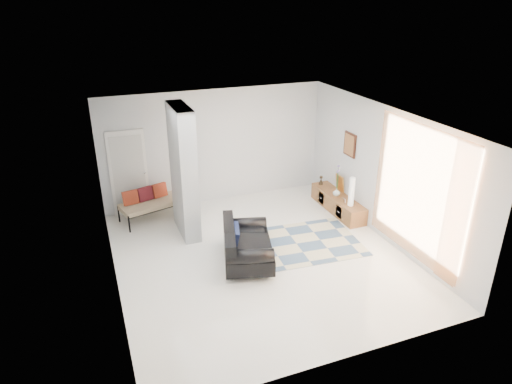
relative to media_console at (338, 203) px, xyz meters
name	(u,v)px	position (x,y,z in m)	size (l,w,h in m)	color
floor	(260,257)	(-2.52, -1.29, -0.20)	(6.00, 6.00, 0.00)	white
ceiling	(261,120)	(-2.52, -1.29, 2.60)	(6.00, 6.00, 0.00)	white
wall_back	(215,147)	(-2.52, 1.71, 1.20)	(6.00, 6.00, 0.00)	silver
wall_front	(345,279)	(-2.52, -4.29, 1.20)	(6.00, 6.00, 0.00)	silver
wall_left	(108,217)	(-5.27, -1.29, 1.20)	(6.00, 6.00, 0.00)	silver
wall_right	(384,174)	(0.23, -1.29, 1.20)	(6.00, 6.00, 0.00)	silver
partition_column	(184,172)	(-3.62, 0.31, 1.20)	(0.35, 1.20, 2.80)	#A3A8AA
hallway_door	(129,173)	(-4.62, 1.67, 0.82)	(0.85, 0.06, 2.04)	white
curtain	(418,193)	(0.15, -2.44, 1.25)	(2.55, 2.55, 0.00)	#F18D3F
wall_art	(350,145)	(0.20, 0.00, 1.45)	(0.04, 0.45, 0.55)	#3F1C11
media_console	(338,203)	(0.00, 0.00, 0.00)	(0.45, 1.87, 0.80)	brown
loveseat	(244,245)	(-2.86, -1.32, 0.15)	(1.28, 1.72, 0.76)	silver
daybed	(152,201)	(-4.21, 1.22, 0.22)	(1.65, 1.03, 0.77)	black
area_rug	(296,244)	(-1.62, -1.09, -0.20)	(2.62, 1.75, 0.01)	beige
cylinder_lamp	(352,192)	(-0.02, -0.57, 0.53)	(0.12, 0.12, 0.67)	white
bronze_figurine	(321,180)	(-0.05, 0.78, 0.31)	(0.11, 0.11, 0.23)	#312315
vase	(336,192)	(-0.05, 0.01, 0.29)	(0.17, 0.17, 0.18)	silver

